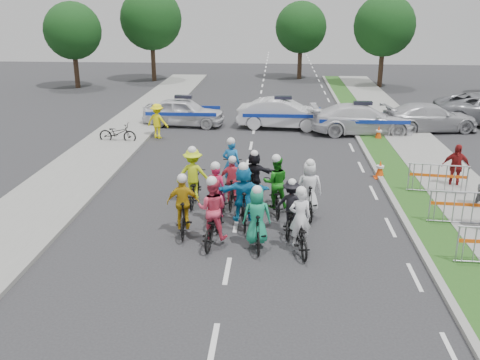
# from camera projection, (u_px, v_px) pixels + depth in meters

# --- Properties ---
(ground) EXTENTS (90.00, 90.00, 0.00)m
(ground) POSITION_uv_depth(u_px,v_px,m) (227.00, 271.00, 13.35)
(ground) COLOR #28282B
(ground) RESTS_ON ground
(curb_right) EXTENTS (0.20, 60.00, 0.12)m
(curb_right) POSITION_uv_depth(u_px,v_px,m) (394.00, 202.00, 17.72)
(curb_right) COLOR gray
(curb_right) RESTS_ON ground
(grass_strip) EXTENTS (1.20, 60.00, 0.11)m
(grass_strip) POSITION_uv_depth(u_px,v_px,m) (415.00, 202.00, 17.68)
(grass_strip) COLOR #1B4F19
(grass_strip) RESTS_ON ground
(sidewalk_right) EXTENTS (2.40, 60.00, 0.13)m
(sidewalk_right) POSITION_uv_depth(u_px,v_px,m) (471.00, 204.00, 17.56)
(sidewalk_right) COLOR gray
(sidewalk_right) RESTS_ON ground
(sidewalk_left) EXTENTS (3.00, 60.00, 0.13)m
(sidewalk_left) POSITION_uv_depth(u_px,v_px,m) (54.00, 193.00, 18.48)
(sidewalk_left) COLOR gray
(sidewalk_left) RESTS_ON ground
(rider_0) EXTENTS (0.93, 1.92, 1.88)m
(rider_0) POSITION_uv_depth(u_px,v_px,m) (300.00, 230.00, 14.22)
(rider_0) COLOR black
(rider_0) RESTS_ON ground
(rider_1) EXTENTS (0.82, 1.78, 1.82)m
(rider_1) POSITION_uv_depth(u_px,v_px,m) (257.00, 223.00, 14.39)
(rider_1) COLOR black
(rider_1) RESTS_ON ground
(rider_2) EXTENTS (0.89, 2.01, 1.98)m
(rider_2) POSITION_uv_depth(u_px,v_px,m) (213.00, 218.00, 14.67)
(rider_2) COLOR black
(rider_2) RESTS_ON ground
(rider_3) EXTENTS (0.96, 1.80, 1.85)m
(rider_3) POSITION_uv_depth(u_px,v_px,m) (184.00, 211.00, 15.24)
(rider_3) COLOR black
(rider_3) RESTS_ON ground
(rider_4) EXTENTS (1.00, 1.71, 1.67)m
(rider_4) POSITION_uv_depth(u_px,v_px,m) (291.00, 211.00, 15.36)
(rider_4) COLOR black
(rider_4) RESTS_ON ground
(rider_5) EXTENTS (1.63, 1.95, 2.00)m
(rider_5) POSITION_uv_depth(u_px,v_px,m) (243.00, 199.00, 15.79)
(rider_5) COLOR black
(rider_5) RESTS_ON ground
(rider_6) EXTENTS (0.93, 1.97, 1.93)m
(rider_6) POSITION_uv_depth(u_px,v_px,m) (216.00, 202.00, 16.12)
(rider_6) COLOR black
(rider_6) RESTS_ON ground
(rider_7) EXTENTS (0.83, 1.83, 1.89)m
(rider_7) POSITION_uv_depth(u_px,v_px,m) (309.00, 194.00, 16.47)
(rider_7) COLOR black
(rider_7) RESTS_ON ground
(rider_8) EXTENTS (0.87, 1.96, 1.93)m
(rider_8) POSITION_uv_depth(u_px,v_px,m) (276.00, 191.00, 16.83)
(rider_8) COLOR black
(rider_8) RESTS_ON ground
(rider_9) EXTENTS (0.89, 1.68, 1.74)m
(rider_9) POSITION_uv_depth(u_px,v_px,m) (233.00, 187.00, 17.30)
(rider_9) COLOR black
(rider_9) RESTS_ON ground
(rider_10) EXTENTS (1.11, 1.95, 1.98)m
(rider_10) POSITION_uv_depth(u_px,v_px,m) (193.00, 181.00, 17.53)
(rider_10) COLOR black
(rider_10) RESTS_ON ground
(rider_11) EXTENTS (1.43, 1.70, 1.73)m
(rider_11) POSITION_uv_depth(u_px,v_px,m) (254.00, 178.00, 17.94)
(rider_11) COLOR black
(rider_11) RESTS_ON ground
(rider_12) EXTENTS (0.67, 1.91, 1.95)m
(rider_12) POSITION_uv_depth(u_px,v_px,m) (231.00, 173.00, 18.78)
(rider_12) COLOR black
(rider_12) RESTS_ON ground
(police_car_0) EXTENTS (4.46, 2.16, 1.47)m
(police_car_0) POSITION_uv_depth(u_px,v_px,m) (184.00, 112.00, 28.39)
(police_car_0) COLOR silver
(police_car_0) RESTS_ON ground
(police_car_1) EXTENTS (4.79, 2.09, 1.53)m
(police_car_1) POSITION_uv_depth(u_px,v_px,m) (283.00, 114.00, 27.81)
(police_car_1) COLOR silver
(police_car_1) RESTS_ON ground
(police_car_2) EXTENTS (5.20, 2.37, 1.48)m
(police_car_2) POSITION_uv_depth(u_px,v_px,m) (362.00, 119.00, 26.67)
(police_car_2) COLOR silver
(police_car_2) RESTS_ON ground
(civilian_sedan) EXTENTS (5.09, 2.74, 1.40)m
(civilian_sedan) POSITION_uv_depth(u_px,v_px,m) (430.00, 117.00, 27.25)
(civilian_sedan) COLOR #BBBBC0
(civilian_sedan) RESTS_ON ground
(spectator_2) EXTENTS (1.01, 0.55, 1.64)m
(spectator_2) POSITION_uv_depth(u_px,v_px,m) (456.00, 167.00, 18.88)
(spectator_2) COLOR maroon
(spectator_2) RESTS_ON ground
(marshal_hiviz) EXTENTS (1.23, 0.93, 1.69)m
(marshal_hiviz) POSITION_uv_depth(u_px,v_px,m) (157.00, 121.00, 25.78)
(marshal_hiviz) COLOR #FFF20D
(marshal_hiviz) RESTS_ON ground
(barrier_1) EXTENTS (2.03, 0.67, 1.12)m
(barrier_1) POSITION_uv_depth(u_px,v_px,m) (463.00, 209.00, 15.75)
(barrier_1) COLOR #A5A8AD
(barrier_1) RESTS_ON ground
(barrier_2) EXTENTS (2.05, 0.76, 1.12)m
(barrier_2) POSITION_uv_depth(u_px,v_px,m) (437.00, 180.00, 18.29)
(barrier_2) COLOR #A5A8AD
(barrier_2) RESTS_ON ground
(cone_0) EXTENTS (0.40, 0.40, 0.70)m
(cone_0) POSITION_uv_depth(u_px,v_px,m) (380.00, 169.00, 20.15)
(cone_0) COLOR #F24C0C
(cone_0) RESTS_ON ground
(cone_1) EXTENTS (0.40, 0.40, 0.70)m
(cone_1) POSITION_uv_depth(u_px,v_px,m) (379.00, 133.00, 25.57)
(cone_1) COLOR #F24C0C
(cone_1) RESTS_ON ground
(parked_bike) EXTENTS (1.83, 0.75, 0.94)m
(parked_bike) POSITION_uv_depth(u_px,v_px,m) (118.00, 133.00, 25.05)
(parked_bike) COLOR black
(parked_bike) RESTS_ON ground
(tree_0) EXTENTS (4.20, 4.20, 6.30)m
(tree_0) POSITION_uv_depth(u_px,v_px,m) (73.00, 31.00, 39.36)
(tree_0) COLOR #382619
(tree_0) RESTS_ON ground
(tree_1) EXTENTS (4.55, 4.55, 6.82)m
(tree_1) POSITION_uv_depth(u_px,v_px,m) (384.00, 26.00, 39.63)
(tree_1) COLOR #382619
(tree_1) RESTS_ON ground
(tree_3) EXTENTS (4.90, 4.90, 7.35)m
(tree_3) POSITION_uv_depth(u_px,v_px,m) (151.00, 19.00, 42.58)
(tree_3) COLOR #382619
(tree_3) RESTS_ON ground
(tree_4) EXTENTS (4.20, 4.20, 6.30)m
(tree_4) POSITION_uv_depth(u_px,v_px,m) (301.00, 27.00, 43.91)
(tree_4) COLOR #382619
(tree_4) RESTS_ON ground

